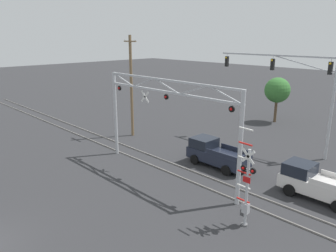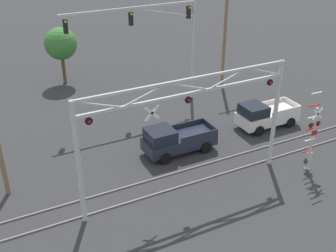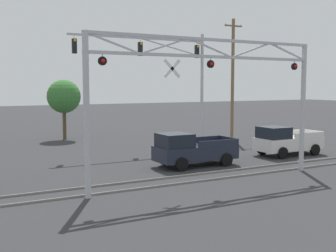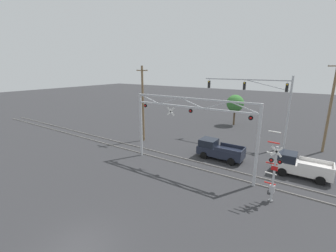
{
  "view_description": "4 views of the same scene",
  "coord_description": "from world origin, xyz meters",
  "views": [
    {
      "loc": [
        16.3,
        -2.95,
        9.96
      ],
      "look_at": [
        -1.3,
        14.13,
        3.2
      ],
      "focal_mm": 35.0,
      "sensor_mm": 36.0,
      "label": 1
    },
    {
      "loc": [
        -10.28,
        -5.14,
        15.11
      ],
      "look_at": [
        0.12,
        15.34,
        2.99
      ],
      "focal_mm": 45.0,
      "sensor_mm": 36.0,
      "label": 2
    },
    {
      "loc": [
        -11.59,
        -4.47,
        4.81
      ],
      "look_at": [
        -1.03,
        15.16,
        2.66
      ],
      "focal_mm": 45.0,
      "sensor_mm": 36.0,
      "label": 3
    },
    {
      "loc": [
        9.87,
        -5.75,
        9.76
      ],
      "look_at": [
        -2.4,
        12.43,
        4.08
      ],
      "focal_mm": 24.0,
      "sensor_mm": 36.0,
      "label": 4
    }
  ],
  "objects": [
    {
      "name": "pickup_truck_lead",
      "position": [
        1.41,
        16.7,
        0.99
      ],
      "size": [
        4.97,
        2.23,
        2.03
      ],
      "color": "#1E2333",
      "rests_on": "ground_plane"
    },
    {
      "name": "crossing_signal_mast",
      "position": [
        7.87,
        10.99,
        2.15
      ],
      "size": [
        1.13,
        0.35,
        5.47
      ],
      "color": "#B7BABF",
      "rests_on": "ground_plane"
    },
    {
      "name": "crossing_gantry",
      "position": [
        -0.01,
        12.7,
        4.71
      ],
      "size": [
        12.75,
        0.29,
        7.09
      ],
      "color": "#B7BABF",
      "rests_on": "ground_plane"
    },
    {
      "name": "pickup_truck_following",
      "position": [
        9.2,
        17.0,
        0.99
      ],
      "size": [
        4.79,
        2.23,
        2.03
      ],
      "color": "silver",
      "rests_on": "ground_plane"
    },
    {
      "name": "background_tree_beyond_span",
      "position": [
        -2.05,
        32.72,
        3.82
      ],
      "size": [
        2.95,
        2.95,
        5.32
      ],
      "color": "brown",
      "rests_on": "ground_plane"
    },
    {
      "name": "utility_pole_right",
      "position": [
        11.07,
        25.64,
        5.44
      ],
      "size": [
        1.8,
        0.28,
        10.58
      ],
      "color": "brown",
      "rests_on": "ground_plane"
    },
    {
      "name": "rail_track_far",
      "position": [
        0.0,
        14.42,
        0.05
      ],
      "size": [
        80.0,
        0.08,
        0.1
      ],
      "primitive_type": "cube",
      "color": "gray",
      "rests_on": "ground_plane"
    },
    {
      "name": "rail_track_near",
      "position": [
        0.0,
        12.98,
        0.05
      ],
      "size": [
        80.0,
        0.08,
        0.1
      ],
      "primitive_type": "cube",
      "color": "gray",
      "rests_on": "ground_plane"
    },
    {
      "name": "traffic_signal_span",
      "position": [
        4.43,
        24.35,
        6.15
      ],
      "size": [
        11.06,
        0.39,
        8.91
      ],
      "color": "#B7BABF",
      "rests_on": "ground_plane"
    }
  ]
}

